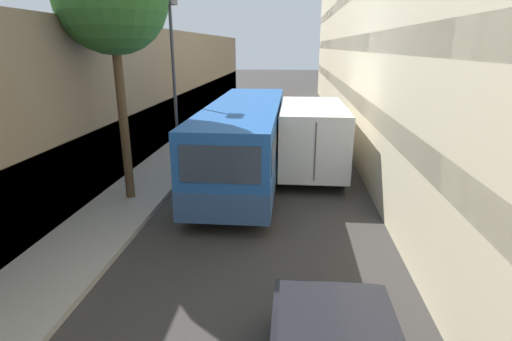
{
  "coord_description": "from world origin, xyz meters",
  "views": [
    {
      "loc": [
        1.0,
        -0.71,
        4.96
      ],
      "look_at": [
        0.02,
        10.01,
        1.6
      ],
      "focal_mm": 28.0,
      "sensor_mm": 36.0,
      "label": 1
    }
  ],
  "objects_px": {
    "panel_van": "(254,108)",
    "street_lamp": "(173,54)",
    "box_truck": "(311,132)",
    "bus": "(245,138)"
  },
  "relations": [
    {
      "from": "panel_van",
      "to": "street_lamp",
      "type": "bearing_deg",
      "value": -100.23
    },
    {
      "from": "box_truck",
      "to": "street_lamp",
      "type": "bearing_deg",
      "value": -161.4
    },
    {
      "from": "bus",
      "to": "street_lamp",
      "type": "relative_size",
      "value": 1.69
    },
    {
      "from": "box_truck",
      "to": "panel_van",
      "type": "xyz_separation_m",
      "value": [
        -3.25,
        9.14,
        -0.36
      ]
    },
    {
      "from": "panel_van",
      "to": "street_lamp",
      "type": "xyz_separation_m",
      "value": [
        -1.97,
        -10.9,
        3.52
      ]
    },
    {
      "from": "panel_van",
      "to": "street_lamp",
      "type": "distance_m",
      "value": 11.62
    },
    {
      "from": "bus",
      "to": "street_lamp",
      "type": "xyz_separation_m",
      "value": [
        -2.63,
        -0.16,
        3.12
      ]
    },
    {
      "from": "box_truck",
      "to": "panel_van",
      "type": "distance_m",
      "value": 9.71
    },
    {
      "from": "bus",
      "to": "panel_van",
      "type": "relative_size",
      "value": 2.43
    },
    {
      "from": "box_truck",
      "to": "panel_van",
      "type": "relative_size",
      "value": 1.69
    }
  ]
}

